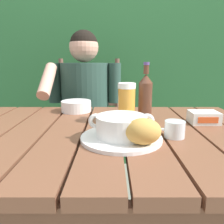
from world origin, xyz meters
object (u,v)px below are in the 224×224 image
(person_eating, at_px, (85,106))
(table_knife, at_px, (153,129))
(beer_bottle, at_px, (146,97))
(chair_near_diner, at_px, (89,127))
(serving_plate, at_px, (122,138))
(water_glass_small, at_px, (175,129))
(bread_roll, at_px, (144,131))
(diner_bowl, at_px, (77,106))
(butter_tub, at_px, (204,117))
(beer_glass, at_px, (127,103))
(soup_bowl, at_px, (122,125))

(person_eating, xyz_separation_m, table_knife, (0.34, -0.65, 0.05))
(person_eating, relative_size, beer_bottle, 4.79)
(chair_near_diner, bearing_deg, person_eating, -90.84)
(table_knife, bearing_deg, beer_bottle, 95.45)
(serving_plate, bearing_deg, water_glass_small, 7.00)
(chair_near_diner, distance_m, bread_roll, 1.11)
(chair_near_diner, distance_m, serving_plate, 1.01)
(beer_bottle, bearing_deg, table_knife, -84.55)
(table_knife, height_order, diner_bowl, diner_bowl)
(chair_near_diner, relative_size, water_glass_small, 14.82)
(serving_plate, height_order, table_knife, serving_plate)
(chair_near_diner, height_order, person_eating, person_eating)
(person_eating, bearing_deg, bread_roll, -71.39)
(butter_tub, distance_m, table_knife, 0.25)
(beer_glass, distance_m, beer_bottle, 0.09)
(chair_near_diner, bearing_deg, butter_tub, -53.39)
(person_eating, relative_size, butter_tub, 10.30)
(soup_bowl, xyz_separation_m, diner_bowl, (-0.21, 0.41, -0.02))
(chair_near_diner, relative_size, bread_roll, 9.12)
(chair_near_diner, height_order, water_glass_small, chair_near_diner)
(person_eating, distance_m, water_glass_small, 0.84)
(bread_roll, relative_size, beer_glass, 0.67)
(bread_roll, relative_size, butter_tub, 0.96)
(person_eating, distance_m, beer_bottle, 0.64)
(table_knife, distance_m, diner_bowl, 0.46)
(beer_glass, relative_size, water_glass_small, 2.44)
(serving_plate, xyz_separation_m, bread_roll, (0.06, -0.07, 0.05))
(water_glass_small, bearing_deg, chair_near_diner, 112.99)
(serving_plate, xyz_separation_m, soup_bowl, (0.00, -0.00, 0.04))
(butter_tub, bearing_deg, beer_bottle, 172.08)
(butter_tub, bearing_deg, soup_bowl, -150.99)
(bread_roll, bearing_deg, water_glass_small, 37.85)
(butter_tub, height_order, table_knife, butter_tub)
(chair_near_diner, xyz_separation_m, person_eating, (-0.00, -0.20, 0.21))
(bread_roll, distance_m, butter_tub, 0.40)
(table_knife, bearing_deg, diner_bowl, 137.43)
(person_eating, distance_m, serving_plate, 0.79)
(water_glass_small, bearing_deg, diner_bowl, 135.52)
(bread_roll, relative_size, beer_bottle, 0.45)
(beer_glass, bearing_deg, chair_near_diner, 107.76)
(beer_bottle, bearing_deg, bread_roll, -99.22)
(bread_roll, bearing_deg, diner_bowl, 119.67)
(soup_bowl, bearing_deg, bread_roll, -49.40)
(soup_bowl, height_order, bread_roll, bread_roll)
(soup_bowl, relative_size, diner_bowl, 1.43)
(beer_bottle, relative_size, butter_tub, 2.15)
(chair_near_diner, distance_m, person_eating, 0.29)
(chair_near_diner, xyz_separation_m, beer_glass, (0.24, -0.76, 0.34))
(table_knife, bearing_deg, water_glass_small, -53.16)
(chair_near_diner, relative_size, diner_bowl, 6.71)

